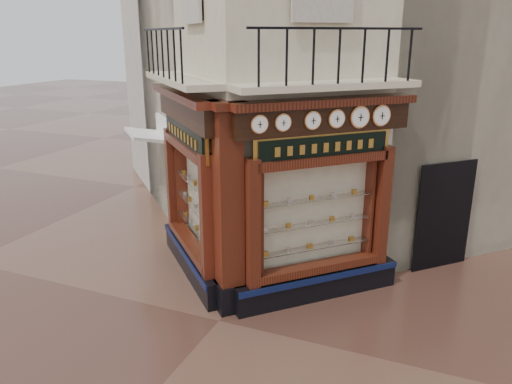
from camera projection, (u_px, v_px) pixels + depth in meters
The scene contains 16 objects.
ground at pixel (219, 321), 9.22m from camera, with size 80.00×80.00×0.00m, color #4B2D23.
neighbour_left at pixel (267, 20), 16.06m from camera, with size 8.00×8.00×11.00m, color beige.
neighbour_right at pixel (428, 18), 14.25m from camera, with size 8.00×8.00×11.00m, color beige.
shopfront_left at pixel (191, 187), 10.52m from camera, with size 2.86×2.86×3.98m.
shopfront_right at pixel (320, 204), 9.49m from camera, with size 2.86×2.86×3.98m.
corner_pilaster at pixel (229, 213), 9.07m from camera, with size 0.85×0.85×3.98m.
balcony at pixel (250, 82), 9.25m from camera, with size 5.94×2.97×1.03m.
clock_a at pixel (259, 124), 8.34m from camera, with size 0.26×0.26×0.32m.
clock_b at pixel (283, 123), 8.50m from camera, with size 0.25×0.25×0.31m.
clock_c at pixel (313, 120), 8.71m from camera, with size 0.27×0.27×0.33m.
clock_d at pixel (337, 119), 8.89m from camera, with size 0.28×0.28×0.34m.
clock_e at pixel (360, 117), 9.06m from camera, with size 0.33×0.33×0.41m.
clock_f at pixel (381, 116), 9.23m from camera, with size 0.32×0.32×0.40m.
awning at pixel (153, 224), 13.90m from camera, with size 1.62×0.97×0.08m, color white, non-canonical shape.
signboard_left at pixel (185, 135), 10.15m from camera, with size 2.19×2.19×0.59m.
signboard_right at pixel (324, 147), 9.08m from camera, with size 2.03×2.03×0.54m.
Camera 1 is at (3.73, -7.19, 5.05)m, focal length 35.00 mm.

